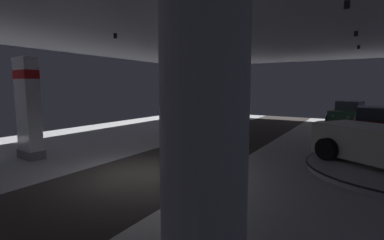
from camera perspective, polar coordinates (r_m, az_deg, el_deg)
The scene contains 11 objects.
ground at distance 9.89m, azimuth -10.16°, elevation -11.12°, with size 24.00×44.00×0.06m.
ceiling_with_spotlights at distance 9.76m, azimuth -10.89°, elevation 21.82°, with size 24.00×44.00×0.39m.
column_right at distance 4.58m, azimuth 2.52°, elevation 3.69°, with size 1.49×1.49×5.50m.
brand_sign_pylon at distance 13.41m, azimuth -30.69°, elevation 2.30°, with size 1.32×0.75×4.21m.
display_platform_deep_left at distance 26.20m, azimuth 3.58°, elevation 0.50°, with size 5.25×5.25×0.26m.
display_car_deep_left at distance 26.09m, azimuth 3.61°, elevation 2.42°, with size 4.17×4.31×1.71m.
display_platform_deep_right at distance 24.01m, azimuth 29.47°, elevation -0.95°, with size 4.65×4.65×0.25m.
display_car_deep_right at distance 23.95m, azimuth 29.61°, elevation 1.13°, with size 2.91×4.48×1.71m.
display_platform_far_right at distance 17.57m, azimuth 33.07°, elevation -3.66°, with size 4.52×4.52×0.27m.
display_car_far_right at distance 17.42m, azimuth 33.26°, elevation -0.81°, with size 2.30×4.28×1.71m.
visitor_walking_near at distance 14.78m, azimuth -0.27°, elevation -1.37°, with size 0.32×0.32×1.59m.
Camera 1 is at (6.29, -7.02, 2.99)m, focal length 25.90 mm.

